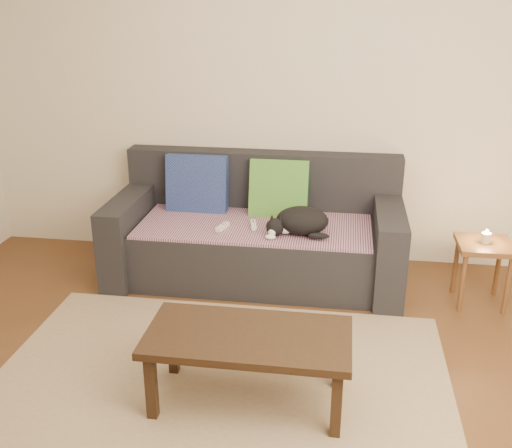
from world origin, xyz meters
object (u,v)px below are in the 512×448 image
cat (300,221)px  wii_remote_a (223,227)px  sofa (257,236)px  side_table (484,253)px  coffee_table (248,343)px  wii_remote_b (253,225)px

cat → wii_remote_a: 0.55m
sofa → wii_remote_a: (-0.21, -0.22, 0.15)m
sofa → side_table: 1.59m
wii_remote_a → coffee_table: size_ratio=0.15×
cat → side_table: (1.24, 0.01, -0.16)m
cat → coffee_table: size_ratio=0.44×
wii_remote_b → coffee_table: (0.19, -1.38, -0.10)m
side_table → coffee_table: bearing=-136.7°
sofa → coffee_table: (0.18, -1.52, 0.05)m
cat → wii_remote_b: cat is taller
side_table → sofa: bearing=172.1°
sofa → cat: (0.33, -0.23, 0.22)m
wii_remote_a → wii_remote_b: same height
wii_remote_b → side_table: (1.57, -0.07, -0.09)m
sofa → cat: 0.46m
sofa → wii_remote_a: sofa is taller
cat → wii_remote_b: size_ratio=3.04×
side_table → coffee_table: size_ratio=0.43×
side_table → wii_remote_b: bearing=177.4°
wii_remote_b → coffee_table: bearing=175.6°
coffee_table → wii_remote_a: bearing=106.8°
wii_remote_a → coffee_table: wii_remote_a is taller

